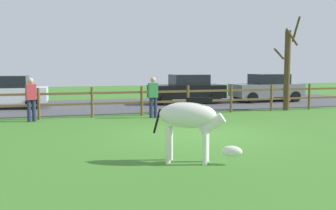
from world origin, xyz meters
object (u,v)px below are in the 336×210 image
object	(u,v)px
parked_car_grey	(267,87)
parked_car_black	(187,89)
visitor_right_of_tree	(153,95)
zebra	(191,120)
bare_tree	(287,68)
visitor_left_of_tree	(31,97)
parked_car_white	(4,92)

from	to	relation	value
parked_car_grey	parked_car_black	xyz separation A→B (m)	(-4.79, 0.19, 0.00)
parked_car_grey	visitor_right_of_tree	distance (m)	9.30
zebra	bare_tree	bearing A→B (deg)	46.63
parked_car_black	visitor_left_of_tree	bearing A→B (deg)	-149.06
zebra	parked_car_white	distance (m)	13.36
visitor_right_of_tree	bare_tree	bearing A→B (deg)	7.30
parked_car_white	visitor_right_of_tree	world-z (taller)	visitor_right_of_tree
bare_tree	parked_car_black	world-z (taller)	bare_tree
zebra	parked_car_grey	xyz separation A→B (m)	(9.11, 12.18, -0.08)
parked_car_black	visitor_right_of_tree	size ratio (longest dim) A/B	2.47
visitor_left_of_tree	visitor_right_of_tree	xyz separation A→B (m)	(4.63, -0.26, 0.00)
zebra	parked_car_grey	distance (m)	15.21
zebra	visitor_left_of_tree	bearing A→B (deg)	114.60
bare_tree	parked_car_grey	world-z (taller)	bare_tree
bare_tree	visitor_right_of_tree	distance (m)	6.84
parked_car_white	parked_car_black	distance (m)	9.19
parked_car_white	bare_tree	bearing A→B (deg)	-18.18
bare_tree	zebra	size ratio (longest dim) A/B	2.46
bare_tree	visitor_right_of_tree	size ratio (longest dim) A/B	2.64
parked_car_white	visitor_right_of_tree	xyz separation A→B (m)	(5.99, -5.03, 0.06)
bare_tree	parked_car_black	bearing A→B (deg)	130.54
parked_car_black	visitor_right_of_tree	distance (m)	5.89
parked_car_black	visitor_left_of_tree	distance (m)	9.13
parked_car_grey	visitor_left_of_tree	size ratio (longest dim) A/B	2.45
zebra	parked_car_black	distance (m)	13.10
parked_car_black	zebra	bearing A→B (deg)	-109.25
bare_tree	parked_car_black	xyz separation A→B (m)	(-3.50, 4.09, -1.15)
parked_car_white	visitor_right_of_tree	distance (m)	7.82
bare_tree	parked_car_black	distance (m)	5.50
parked_car_white	parked_car_grey	bearing A→B (deg)	-1.08
zebra	parked_car_black	xyz separation A→B (m)	(4.32, 12.36, -0.08)
bare_tree	zebra	bearing A→B (deg)	-133.37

